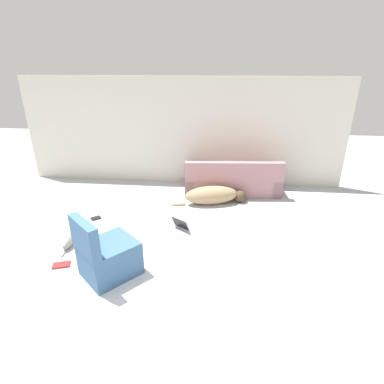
# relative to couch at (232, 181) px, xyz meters

# --- Properties ---
(ground_plane) EXTENTS (20.00, 20.00, 0.00)m
(ground_plane) POSITION_rel_couch_xyz_m (-1.18, -3.76, -0.25)
(ground_plane) COLOR #ADB2B7
(wall_back) EXTENTS (7.36, 0.06, 2.41)m
(wall_back) POSITION_rel_couch_xyz_m (-1.18, 0.55, 0.95)
(wall_back) COLOR beige
(wall_back) RESTS_ON ground_plane
(couch) EXTENTS (2.11, 1.00, 0.79)m
(couch) POSITION_rel_couch_xyz_m (0.00, 0.00, 0.00)
(couch) COLOR #A3757A
(couch) RESTS_ON ground_plane
(dog) EXTENTS (1.52, 0.64, 0.38)m
(dog) POSITION_rel_couch_xyz_m (-0.38, -0.65, -0.07)
(dog) COLOR #A38460
(dog) RESTS_ON ground_plane
(cat) EXTENTS (0.19, 0.61, 0.18)m
(cat) POSITION_rel_couch_xyz_m (-2.59, -2.40, -0.17)
(cat) COLOR gray
(cat) RESTS_ON ground_plane
(laptop_open) EXTENTS (0.47, 0.47, 0.24)m
(laptop_open) POSITION_rel_couch_xyz_m (-0.95, -1.83, -0.17)
(laptop_open) COLOR #B7B7BC
(laptop_open) RESTS_ON ground_plane
(book_red) EXTENTS (0.27, 0.21, 0.02)m
(book_red) POSITION_rel_couch_xyz_m (-2.46, -2.92, -0.24)
(book_red) COLOR maroon
(book_red) RESTS_ON ground_plane
(book_black) EXTENTS (0.21, 0.20, 0.02)m
(book_black) POSITION_rel_couch_xyz_m (-2.53, -1.52, -0.24)
(book_black) COLOR black
(book_black) RESTS_ON ground_plane
(side_chair) EXTENTS (0.90, 0.91, 0.92)m
(side_chair) POSITION_rel_couch_xyz_m (-1.72, -3.05, 0.05)
(side_chair) COLOR #385B84
(side_chair) RESTS_ON ground_plane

